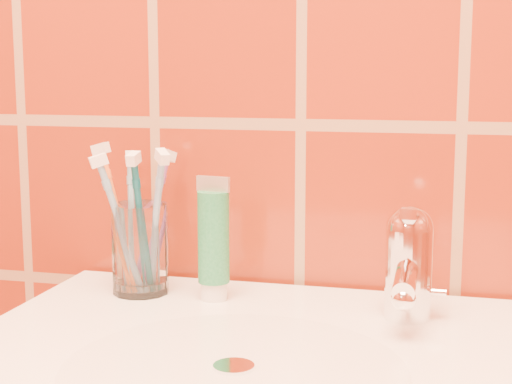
# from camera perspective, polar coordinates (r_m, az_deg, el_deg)

# --- Properties ---
(glass_tumbler) EXTENTS (0.09, 0.09, 0.10)m
(glass_tumbler) POSITION_cam_1_polar(r_m,az_deg,el_deg) (0.91, -8.41, -4.10)
(glass_tumbler) COLOR white
(glass_tumbler) RESTS_ON pedestal_sink
(toothpaste_tube) EXTENTS (0.04, 0.04, 0.14)m
(toothpaste_tube) POSITION_cam_1_polar(r_m,az_deg,el_deg) (0.88, -3.11, -3.69)
(toothpaste_tube) COLOR white
(toothpaste_tube) RESTS_ON pedestal_sink
(faucet) EXTENTS (0.05, 0.11, 0.12)m
(faucet) POSITION_cam_1_polar(r_m,az_deg,el_deg) (0.82, 11.03, -4.85)
(faucet) COLOR white
(faucet) RESTS_ON pedestal_sink
(toothbrush_0) EXTENTS (0.08, 0.12, 0.18)m
(toothbrush_0) POSITION_cam_1_polar(r_m,az_deg,el_deg) (0.93, -9.02, -2.15)
(toothbrush_0) COLOR #689ABA
(toothbrush_0) RESTS_ON glass_tumbler
(toothbrush_1) EXTENTS (0.11, 0.10, 0.18)m
(toothbrush_1) POSITION_cam_1_polar(r_m,az_deg,el_deg) (0.89, -9.79, -2.49)
(toothbrush_1) COLOR #6F9CC6
(toothbrush_1) RESTS_ON glass_tumbler
(toothbrush_2) EXTENTS (0.02, 0.09, 0.18)m
(toothbrush_2) POSITION_cam_1_polar(r_m,az_deg,el_deg) (0.89, -8.35, -2.42)
(toothbrush_2) COLOR #0B5062
(toothbrush_2) RESTS_ON glass_tumbler
(toothbrush_3) EXTENTS (0.09, 0.08, 0.18)m
(toothbrush_3) POSITION_cam_1_polar(r_m,az_deg,el_deg) (0.91, -9.94, -1.98)
(toothbrush_3) COLOR orange
(toothbrush_3) RESTS_ON glass_tumbler
(toothbrush_4) EXTENTS (0.10, 0.13, 0.18)m
(toothbrush_4) POSITION_cam_1_polar(r_m,az_deg,el_deg) (0.93, -7.57, -2.05)
(toothbrush_4) COLOR #834595
(toothbrush_4) RESTS_ON glass_tumbler
(toothbrush_5) EXTENTS (0.12, 0.13, 0.19)m
(toothbrush_5) POSITION_cam_1_polar(r_m,az_deg,el_deg) (0.88, -7.36, -2.35)
(toothbrush_5) COLOR #75A0D0
(toothbrush_5) RESTS_ON glass_tumbler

